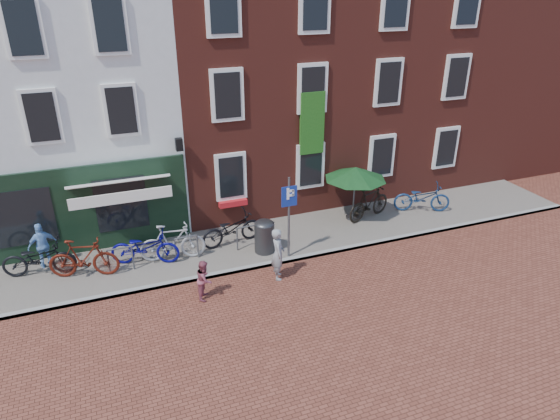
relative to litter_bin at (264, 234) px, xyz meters
name	(u,v)px	position (x,y,z in m)	size (l,w,h in m)	color
ground	(244,272)	(-0.96, -0.82, -0.72)	(80.00, 80.00, 0.00)	brown
sidewalk	(259,243)	(0.04, 0.68, -0.67)	(24.00, 3.00, 0.10)	slate
building_stucco	(48,93)	(-5.96, 6.18, 3.78)	(8.00, 8.00, 9.00)	silver
building_brick_mid	(236,67)	(1.04, 6.18, 4.28)	(6.00, 8.00, 10.00)	maroon
building_brick_right	(368,59)	(7.04, 6.18, 4.28)	(6.00, 8.00, 10.00)	maroon
filler_right	(485,63)	(13.54, 6.18, 3.78)	(7.00, 8.00, 9.00)	maroon
litter_bin	(264,234)	(0.00, 0.00, 0.00)	(0.65, 0.65, 1.20)	#353537
parking_sign	(289,207)	(0.61, -0.58, 1.10)	(0.50, 0.08, 2.71)	#4C4C4F
parasol	(356,171)	(3.87, 1.14, 1.26)	(2.25, 2.25, 2.12)	#4C4C4F
woman	(278,254)	(-0.09, -1.48, 0.10)	(0.60, 0.39, 1.64)	gray
boy	(205,279)	(-2.37, -1.70, -0.13)	(0.57, 0.45, 1.18)	#914151
cafe_person	(43,245)	(-6.61, 1.53, 0.11)	(0.86, 0.36, 1.47)	#78A8E0
bicycle_0	(39,258)	(-6.74, 1.08, -0.07)	(0.73, 2.11, 1.11)	black
bicycle_1	(83,258)	(-5.49, 0.50, 0.00)	(0.58, 2.04, 1.23)	#4F150B
bicycle_2	(145,247)	(-3.70, 0.63, -0.07)	(0.73, 2.11, 1.11)	#080665
bicycle_3	(172,242)	(-2.86, 0.55, 0.00)	(0.58, 2.04, 1.23)	#9F9FA1
bicycle_4	(232,229)	(-0.84, 0.88, -0.07)	(0.73, 2.11, 1.11)	black
bicycle_5	(369,203)	(4.42, 0.94, 0.00)	(0.58, 2.04, 1.23)	black
bicycle_6	(422,198)	(6.62, 0.78, -0.07)	(0.73, 2.11, 1.11)	navy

